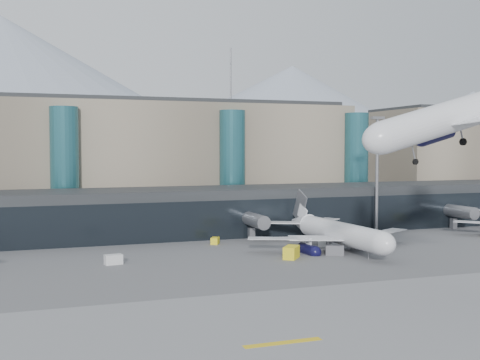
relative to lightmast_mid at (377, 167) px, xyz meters
name	(u,v)px	position (x,y,z in m)	size (l,w,h in m)	color
ground	(378,291)	(-30.00, -48.00, -14.42)	(900.00, 900.00, 0.00)	#515154
runway_strip	(455,323)	(-30.00, -63.00, -14.40)	(400.00, 40.00, 0.04)	slate
runway_markings	(455,323)	(-30.00, -63.00, -14.37)	(128.00, 1.00, 0.02)	gold
concourse	(234,210)	(-30.02, 9.73, -9.45)	(170.00, 27.00, 10.00)	black
terminal_main	(101,161)	(-55.00, 42.00, 1.03)	(130.00, 30.00, 31.00)	gray
terminal_east	(480,158)	(65.00, 42.00, 1.03)	(70.00, 30.00, 31.00)	gray
teal_towers	(152,168)	(-44.99, 26.01, -0.41)	(116.40, 19.40, 46.00)	#235962
mountain_ridge	(112,111)	(-14.03, 332.00, 31.33)	(910.00, 400.00, 110.00)	gray
lightmast_mid	(377,167)	(0.00, 0.00, 0.00)	(3.00, 1.20, 25.60)	slate
jet_parked_mid	(331,225)	(-19.54, -15.56, -10.08)	(35.60, 34.76, 11.47)	silver
veh_a	(113,260)	(-60.08, -18.03, -13.64)	(2.79, 1.57, 1.57)	silver
veh_b	(215,241)	(-38.66, -3.92, -13.77)	(2.24, 1.38, 1.29)	yellow
veh_c	(335,250)	(-22.55, -22.60, -13.55)	(3.13, 1.65, 1.74)	#515156
veh_d	(353,236)	(-10.36, -7.64, -13.65)	(2.67, 1.43, 1.53)	silver
veh_g	(325,243)	(-20.08, -14.13, -13.76)	(2.27, 1.32, 1.32)	silver
veh_h	(291,252)	(-30.98, -22.87, -13.37)	(3.80, 2.00, 2.10)	yellow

